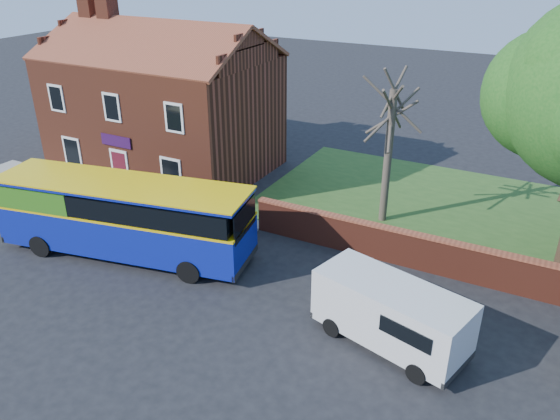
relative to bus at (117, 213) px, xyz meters
The scene contains 9 objects.
ground 3.72m from the bus, 44.97° to the right, with size 120.00×120.00×0.00m, color black.
pavement 6.15m from the bus, 143.64° to the left, with size 18.00×3.50×0.12m, color gray.
kerb 5.36m from the bus, 159.88° to the left, with size 18.00×0.15×0.14m, color slate.
grass_strip 18.76m from the bus, 35.10° to the left, with size 26.00×12.00×0.04m, color #426B28.
shop_building 10.49m from the bus, 117.25° to the left, with size 12.30×8.13×10.50m.
boundary_wall 16.02m from the bus, 17.22° to the left, with size 22.00×0.38×1.60m.
bus is the anchor object (origin of this frame).
van_near 12.22m from the bus, ahead, with size 5.50×3.33×2.26m.
bare_tree 12.44m from the bus, 42.40° to the left, with size 2.64×3.14×7.03m.
Camera 1 is at (13.54, -12.79, 12.14)m, focal length 35.00 mm.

